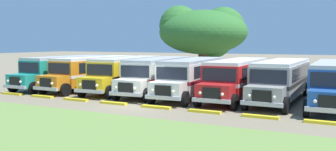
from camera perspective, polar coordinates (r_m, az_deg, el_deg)
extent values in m
plane|color=#84755B|center=(24.15, -4.49, -4.57)|extent=(220.00, 220.00, 0.00)
cube|color=olive|center=(17.77, -18.81, -8.38)|extent=(80.00, 9.75, 0.01)
cube|color=teal|center=(35.12, -15.40, 0.86)|extent=(2.50, 9.20, 2.10)
cube|color=white|center=(35.14, -15.40, 0.59)|extent=(2.53, 9.22, 0.24)
cube|color=black|center=(34.47, -13.53, 1.66)|extent=(0.04, 8.00, 0.80)
cube|color=black|center=(36.18, -16.58, 1.74)|extent=(0.04, 8.00, 0.80)
cube|color=#B2B2B7|center=(35.06, -15.45, 2.75)|extent=(2.42, 9.10, 0.22)
cube|color=teal|center=(31.49, -21.91, -0.77)|extent=(2.20, 1.40, 1.05)
cube|color=black|center=(31.01, -22.94, -0.84)|extent=(1.10, 0.10, 0.70)
cube|color=#B7B7BC|center=(31.03, -22.97, -1.64)|extent=(2.40, 0.20, 0.24)
cube|color=black|center=(31.84, -21.06, 1.17)|extent=(2.20, 0.06, 0.84)
cube|color=white|center=(38.65, -10.77, 1.18)|extent=(0.90, 0.06, 1.30)
sphere|color=#EAE5C6|center=(30.44, -22.17, -0.92)|extent=(0.20, 0.20, 0.20)
sphere|color=#EAE5C6|center=(31.52, -23.83, -0.79)|extent=(0.20, 0.20, 0.20)
cylinder|color=black|center=(30.72, -20.27, -1.84)|extent=(0.28, 1.00, 1.00)
cylinder|color=black|center=(32.52, -23.13, -1.56)|extent=(0.28, 1.00, 1.00)
cylinder|color=black|center=(36.72, -10.82, -0.51)|extent=(0.28, 1.00, 1.00)
cylinder|color=black|center=(38.24, -13.65, -0.34)|extent=(0.28, 1.00, 1.00)
cube|color=orange|center=(33.33, -11.19, 0.72)|extent=(2.59, 9.22, 2.10)
cube|color=white|center=(33.35, -11.18, 0.44)|extent=(2.62, 9.24, 0.24)
cube|color=black|center=(32.76, -9.14, 1.56)|extent=(0.11, 8.00, 0.80)
cube|color=black|center=(34.34, -12.54, 1.66)|extent=(0.11, 8.00, 0.80)
cube|color=silver|center=(33.26, -11.22, 2.72)|extent=(2.50, 9.12, 0.22)
cube|color=orange|center=(29.46, -17.64, -1.02)|extent=(2.21, 1.42, 1.05)
cube|color=black|center=(28.95, -18.68, -1.11)|extent=(1.10, 0.11, 0.70)
cube|color=#B7B7BC|center=(28.97, -18.72, -1.96)|extent=(2.40, 0.22, 0.24)
cube|color=black|center=(29.84, -16.78, 1.05)|extent=(2.20, 0.08, 0.84)
cube|color=white|center=(37.04, -6.70, 1.06)|extent=(0.90, 0.07, 1.30)
sphere|color=#EAE5C6|center=(28.41, -17.78, -1.20)|extent=(0.20, 0.20, 0.20)
sphere|color=#EAE5C6|center=(29.42, -19.70, -1.04)|extent=(0.20, 0.20, 0.20)
cylinder|color=black|center=(28.76, -15.79, -2.18)|extent=(0.29, 1.00, 1.00)
cylinder|color=black|center=(30.45, -19.07, -1.86)|extent=(0.29, 1.00, 1.00)
cylinder|color=black|center=(35.11, -6.56, -0.71)|extent=(0.29, 1.00, 1.00)
cylinder|color=black|center=(36.51, -9.67, -0.52)|extent=(0.29, 1.00, 1.00)
cube|color=yellow|center=(31.69, -6.17, 0.57)|extent=(3.30, 9.38, 2.10)
cube|color=black|center=(31.70, -6.16, 0.26)|extent=(3.33, 9.41, 0.24)
cube|color=black|center=(31.34, -3.87, 1.45)|extent=(0.74, 7.97, 0.80)
cube|color=black|center=(32.53, -7.89, 1.55)|extent=(0.74, 7.97, 0.80)
cube|color=beige|center=(31.62, -6.19, 2.66)|extent=(3.21, 9.28, 0.22)
cube|color=yellow|center=(27.21, -11.45, -1.38)|extent=(2.31, 1.59, 1.05)
cube|color=black|center=(26.60, -12.33, -1.49)|extent=(1.10, 0.20, 0.70)
cube|color=#B7B7BC|center=(26.62, -12.36, -2.42)|extent=(2.41, 0.41, 0.24)
cube|color=black|center=(27.67, -10.72, 0.88)|extent=(2.20, 0.25, 0.84)
cube|color=black|center=(35.82, -2.66, 0.95)|extent=(0.90, 0.14, 1.30)
sphere|color=#EAE5C6|center=(26.17, -11.13, -1.57)|extent=(0.20, 0.20, 0.20)
sphere|color=#EAE5C6|center=(26.96, -13.62, -1.43)|extent=(0.20, 0.20, 0.20)
cylinder|color=black|center=(26.72, -9.16, -2.59)|extent=(0.37, 1.02, 1.00)
cylinder|color=black|center=(28.03, -13.36, -2.31)|extent=(0.37, 1.02, 1.00)
cylinder|color=black|center=(33.94, -1.96, -0.88)|extent=(0.37, 1.02, 1.00)
cylinder|color=black|center=(34.98, -5.55, -0.72)|extent=(0.37, 1.02, 1.00)
cube|color=silver|center=(29.99, -1.26, 0.33)|extent=(3.40, 9.40, 2.10)
cube|color=red|center=(30.01, -1.25, 0.01)|extent=(3.43, 9.42, 0.24)
cube|color=black|center=(29.77, 1.22, 1.26)|extent=(0.83, 7.96, 0.80)
cube|color=black|center=(30.74, -3.23, 1.38)|extent=(0.83, 7.96, 0.80)
cube|color=#B2B2B7|center=(29.92, -1.26, 2.55)|extent=(3.31, 9.29, 0.22)
cube|color=silver|center=(25.27, -5.90, -1.80)|extent=(2.33, 1.61, 1.05)
cube|color=black|center=(24.62, -6.70, -1.94)|extent=(1.10, 0.21, 0.70)
cube|color=#B7B7BC|center=(24.64, -6.73, -2.94)|extent=(2.41, 0.44, 0.24)
cube|color=black|center=(25.76, -5.24, 0.63)|extent=(2.20, 0.28, 0.84)
cube|color=red|center=(34.30, 1.73, 0.77)|extent=(0.90, 0.15, 1.30)
sphere|color=#EAE5C6|center=(24.25, -5.29, -2.03)|extent=(0.20, 0.20, 0.20)
sphere|color=#EAE5C6|center=(24.91, -8.17, -1.87)|extent=(0.20, 0.20, 0.20)
cylinder|color=black|center=(24.90, -3.33, -3.10)|extent=(0.38, 1.02, 1.00)
cylinder|color=black|center=(25.99, -8.14, -2.80)|extent=(0.38, 1.02, 1.00)
cylinder|color=black|center=(32.47, 2.75, -1.16)|extent=(0.38, 1.02, 1.00)
cylinder|color=black|center=(33.31, -1.16, -0.99)|extent=(0.38, 1.02, 1.00)
cube|color=silver|center=(28.42, 4.16, 0.05)|extent=(3.11, 9.35, 2.10)
cube|color=maroon|center=(28.44, 4.16, -0.28)|extent=(3.14, 9.37, 0.24)
cube|color=black|center=(28.28, 6.80, 1.02)|extent=(0.58, 7.98, 0.80)
cube|color=black|center=(29.10, 2.00, 1.17)|extent=(0.58, 7.98, 0.80)
cube|color=#B2B2B7|center=(28.34, 4.18, 2.39)|extent=(3.03, 9.24, 0.22)
cube|color=silver|center=(23.56, -0.08, -2.28)|extent=(2.29, 1.54, 1.05)
cube|color=black|center=(22.89, -0.82, -2.44)|extent=(1.10, 0.17, 0.70)
cube|color=#B7B7BC|center=(22.91, -0.85, -3.52)|extent=(2.41, 0.36, 0.24)
cube|color=black|center=(24.07, 0.55, 0.33)|extent=(2.20, 0.21, 0.84)
cube|color=maroon|center=(32.81, 6.81, 0.53)|extent=(0.90, 0.12, 1.30)
sphere|color=#EAE5C6|center=(22.57, 0.76, -2.55)|extent=(0.20, 0.20, 0.20)
sphere|color=#EAE5C6|center=(23.14, -2.45, -2.36)|extent=(0.20, 0.20, 0.20)
cylinder|color=black|center=(23.29, 2.74, -3.68)|extent=(0.35, 1.02, 1.00)
cylinder|color=black|center=(24.22, -2.60, -3.33)|extent=(0.35, 1.02, 1.00)
cylinder|color=black|center=(31.03, 8.06, -1.50)|extent=(0.35, 1.02, 1.00)
cylinder|color=black|center=(31.74, 3.88, -1.31)|extent=(0.35, 1.02, 1.00)
cube|color=red|center=(27.55, 11.00, -0.19)|extent=(2.65, 9.24, 2.10)
cube|color=white|center=(27.57, 11.00, -0.54)|extent=(2.68, 9.26, 0.24)
cube|color=black|center=(27.50, 13.74, 0.79)|extent=(0.17, 8.00, 0.80)
cube|color=black|center=(28.15, 8.69, 0.98)|extent=(0.17, 8.00, 0.80)
cube|color=silver|center=(27.47, 11.05, 2.22)|extent=(2.57, 9.14, 0.22)
cube|color=red|center=(22.57, 7.43, -2.65)|extent=(2.22, 1.44, 1.05)
cube|color=black|center=(21.87, 6.81, -2.83)|extent=(1.10, 0.12, 0.70)
cube|color=#B7B7BC|center=(21.90, 6.76, -3.96)|extent=(2.40, 0.24, 0.24)
cube|color=black|center=(23.09, 8.00, 0.07)|extent=(2.20, 0.10, 0.84)
cube|color=white|center=(32.02, 13.18, 0.32)|extent=(0.90, 0.07, 1.30)
sphere|color=#EAE5C6|center=(21.61, 8.51, -2.95)|extent=(0.20, 0.20, 0.20)
sphere|color=#EAE5C6|center=(22.07, 5.05, -2.74)|extent=(0.20, 0.20, 0.20)
cylinder|color=black|center=(22.39, 10.41, -4.12)|extent=(0.30, 1.00, 1.00)
cylinder|color=black|center=(23.15, 4.68, -3.75)|extent=(0.30, 1.00, 1.00)
cylinder|color=black|center=(30.29, 14.66, -1.78)|extent=(0.30, 1.00, 1.00)
cylinder|color=black|center=(30.85, 10.29, -1.57)|extent=(0.30, 1.00, 1.00)
cube|color=#9E9993|center=(27.06, 17.54, -0.43)|extent=(2.65, 9.24, 2.10)
cube|color=#282828|center=(27.07, 17.53, -0.79)|extent=(2.68, 9.26, 0.24)
cube|color=black|center=(27.11, 20.32, 0.55)|extent=(0.17, 8.00, 0.80)
cube|color=black|center=(27.57, 15.09, 0.77)|extent=(0.17, 8.00, 0.80)
cube|color=silver|center=(26.97, 17.60, 2.02)|extent=(2.57, 9.14, 0.22)
cube|color=#9E9993|center=(21.96, 14.95, -3.00)|extent=(2.22, 1.44, 1.05)
cube|color=black|center=(21.25, 14.50, -3.20)|extent=(1.10, 0.12, 0.70)
cube|color=#B7B7BC|center=(21.27, 14.44, -4.36)|extent=(2.40, 0.24, 0.24)
cube|color=black|center=(22.49, 15.40, -0.20)|extent=(2.20, 0.10, 0.84)
cube|color=#282828|center=(31.60, 19.07, 0.11)|extent=(0.90, 0.07, 1.30)
sphere|color=#EAE5C6|center=(21.05, 16.32, -3.32)|extent=(0.20, 0.20, 0.20)
sphere|color=#EAE5C6|center=(21.37, 12.64, -3.11)|extent=(0.20, 0.20, 0.20)
cylinder|color=black|center=(21.90, 18.04, -4.50)|extent=(0.30, 1.00, 1.00)
cylinder|color=black|center=(22.43, 11.98, -4.13)|extent=(0.30, 1.00, 1.00)
cylinder|color=black|center=(29.94, 20.80, -2.03)|extent=(0.30, 1.00, 1.00)
cylinder|color=black|center=(30.33, 16.30, -1.81)|extent=(0.30, 1.00, 1.00)
cube|color=#23519E|center=(26.29, 24.73, -0.83)|extent=(2.57, 9.22, 2.10)
cube|color=silver|center=(26.31, 24.72, -1.19)|extent=(2.60, 9.24, 0.24)
cube|color=black|center=(26.62, 22.06, 0.42)|extent=(0.10, 8.00, 0.80)
cube|color=#B2B2B7|center=(26.21, 24.83, 1.70)|extent=(2.49, 9.12, 0.22)
cube|color=#23519E|center=(21.10, 24.16, -3.62)|extent=(2.21, 1.42, 1.05)
cube|color=black|center=(20.36, 24.07, -3.85)|extent=(1.10, 0.11, 0.70)
cube|color=#B7B7BC|center=(20.39, 24.02, -5.06)|extent=(2.40, 0.22, 0.24)
cube|color=black|center=(21.64, 24.34, -0.68)|extent=(2.20, 0.08, 0.84)
sphere|color=#EAE5C6|center=(20.36, 22.09, -3.78)|extent=(0.20, 0.20, 0.20)
cylinder|color=black|center=(21.36, 20.89, -4.83)|extent=(0.29, 1.00, 1.00)
cylinder|color=black|center=(29.45, 22.53, -2.21)|extent=(0.29, 1.00, 1.00)
cube|color=yellow|center=(31.11, -23.28, -2.65)|extent=(2.00, 0.36, 0.15)
cube|color=yellow|center=(28.70, -19.14, -3.14)|extent=(2.00, 0.36, 0.15)
cube|color=yellow|center=(26.47, -14.28, -3.69)|extent=(2.00, 0.36, 0.15)
cube|color=yellow|center=(24.47, -8.56, -4.31)|extent=(2.00, 0.36, 0.15)
cube|color=yellow|center=(22.75, -1.89, -4.97)|extent=(2.00, 0.36, 0.15)
cube|color=yellow|center=(21.39, 5.75, -5.65)|extent=(2.00, 0.36, 0.15)
cube|color=yellow|center=(20.46, 14.28, -6.28)|extent=(2.00, 0.36, 0.15)
cube|color=yellow|center=(20.02, 23.42, -6.81)|extent=(2.00, 0.36, 0.15)
cylinder|color=brown|center=(41.94, 5.44, 1.89)|extent=(1.00, 1.00, 3.38)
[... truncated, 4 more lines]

